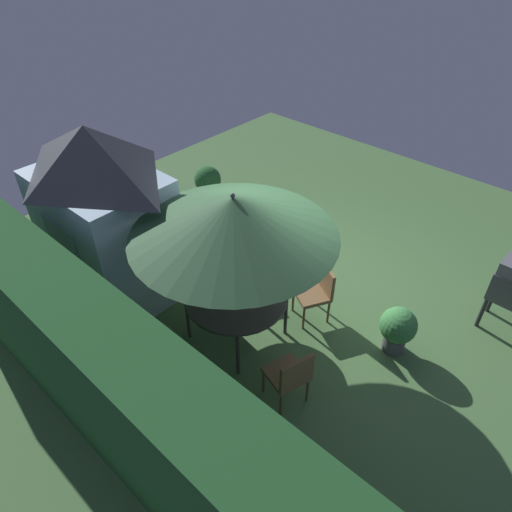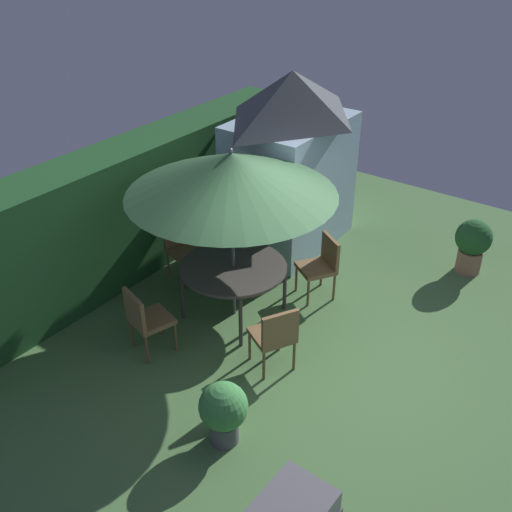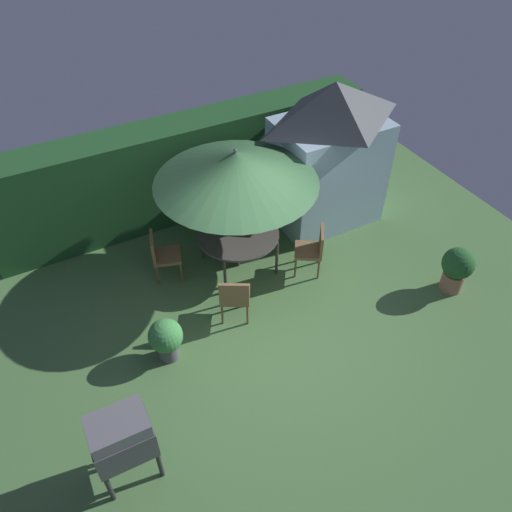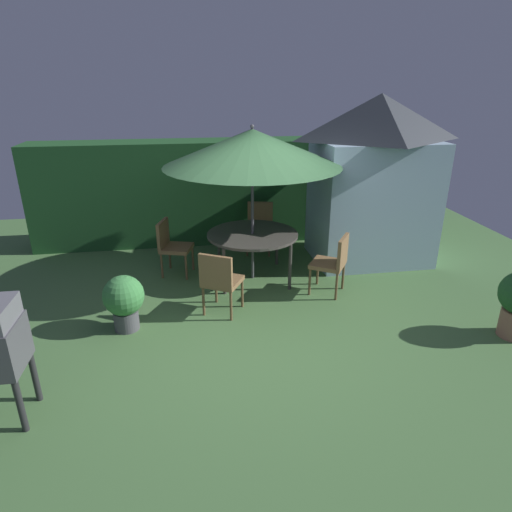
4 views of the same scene
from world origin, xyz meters
name	(u,v)px [view 4 (image 4 of 4)]	position (x,y,z in m)	size (l,w,h in m)	color
ground_plane	(262,326)	(0.00, 0.00, 0.00)	(11.00, 11.00, 0.00)	#47703D
hedge_backdrop	(232,190)	(0.00, 3.50, 0.96)	(7.43, 0.81, 1.93)	#1E4C23
garden_shed	(374,179)	(2.25, 2.04, 1.42)	(2.04, 1.47, 2.78)	#9EBCD1
patio_table	(253,236)	(0.10, 1.49, 0.71)	(1.41, 1.41, 0.76)	#47423D
patio_umbrella	(252,148)	(0.10, 1.49, 2.06)	(2.62, 2.62, 2.39)	#4C4C51
chair_near_shed	(260,224)	(0.41, 2.68, 0.52)	(0.56, 0.57, 0.90)	olive
chair_far_side	(171,244)	(-1.16, 1.87, 0.52)	(0.58, 0.57, 0.90)	olive
chair_toward_hedge	(220,279)	(-0.50, 0.40, 0.52)	(0.63, 0.63, 0.90)	olive
chair_toward_house	(334,261)	(1.20, 0.78, 0.52)	(0.64, 0.64, 0.90)	olive
potted_plant_by_shed	(124,299)	(-1.72, 0.20, 0.42)	(0.51, 0.51, 0.73)	#4C4C51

